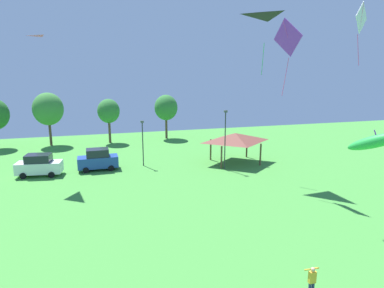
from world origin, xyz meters
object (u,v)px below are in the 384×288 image
parked_car_second_from_left (98,160)px  kite_flying_4 (361,20)px  kite_flying_0 (376,141)px  park_pavilion (235,137)px  kite_flying_3 (26,44)px  light_post_1 (143,140)px  kite_flying_2 (267,34)px  light_post_0 (225,137)px  parked_car_leftmost (39,165)px  treeline_tree_4 (166,108)px  treeline_tree_3 (109,111)px  treeline_tree_2 (48,109)px  person_standing_mid_field (312,280)px  kite_flying_5 (288,39)px

parked_car_second_from_left → kite_flying_4: bearing=-28.3°
kite_flying_0 → park_pavilion: 19.34m
parked_car_second_from_left → park_pavilion: 15.96m
kite_flying_3 → park_pavilion: 23.96m
light_post_1 → kite_flying_3: bearing=-170.3°
kite_flying_2 → park_pavilion: 12.10m
kite_flying_2 → kite_flying_0: bearing=-88.1°
kite_flying_4 → light_post_1: (-17.89, 11.91, -12.22)m
light_post_0 → park_pavilion: bearing=45.5°
parked_car_leftmost → treeline_tree_4: bearing=50.1°
kite_flying_0 → treeline_tree_3: kite_flying_0 is taller
parked_car_second_from_left → park_pavilion: bearing=-5.9°
park_pavilion → treeline_tree_4: 17.04m
kite_flying_2 → treeline_tree_3: size_ratio=0.67×
treeline_tree_2 → person_standing_mid_field: bearing=-67.2°
kite_flying_0 → light_post_1: (-12.75, 20.47, -3.44)m
parked_car_leftmost → treeline_tree_3: bearing=69.1°
park_pavilion → person_standing_mid_field: bearing=-103.5°
treeline_tree_2 → treeline_tree_3: 8.41m
person_standing_mid_field → kite_flying_0: size_ratio=0.46×
treeline_tree_3 → park_pavilion: bearing=-47.4°
parked_car_second_from_left → kite_flying_5: bearing=-32.6°
kite_flying_0 → kite_flying_2: 17.05m
person_standing_mid_field → kite_flying_5: kite_flying_5 is taller
kite_flying_2 → parked_car_second_from_left: (-17.32, 5.11, -13.26)m
parked_car_second_from_left → treeline_tree_2: treeline_tree_2 is taller
light_post_0 → parked_car_leftmost: bearing=171.8°
kite_flying_0 → parked_car_leftmost: size_ratio=0.79×
parked_car_leftmost → park_pavilion: bearing=5.4°
kite_flying_4 → treeline_tree_3: bearing=129.5°
treeline_tree_4 → parked_car_second_from_left: bearing=-125.6°
kite_flying_3 → parked_car_leftmost: kite_flying_3 is taller
parked_car_leftmost → treeline_tree_2: (-0.59, 14.94, 4.16)m
kite_flying_3 → kite_flying_5: size_ratio=0.37×
treeline_tree_3 → person_standing_mid_field: bearing=-78.1°
kite_flying_3 → light_post_0: kite_flying_3 is taller
light_post_0 → person_standing_mid_field: bearing=-99.5°
kite_flying_5 → light_post_0: kite_flying_5 is taller
person_standing_mid_field → treeline_tree_3: size_ratio=0.26×
kite_flying_2 → park_pavilion: kite_flying_2 is taller
kite_flying_0 → parked_car_leftmost: 31.30m
light_post_0 → kite_flying_4: bearing=-41.6°
kite_flying_4 → kite_flying_3: bearing=160.8°
kite_flying_4 → parked_car_second_from_left: bearing=153.1°
kite_flying_0 → parked_car_second_from_left: size_ratio=0.84×
kite_flying_4 → treeline_tree_2: (-29.51, 26.02, -9.94)m
park_pavilion → treeline_tree_3: treeline_tree_3 is taller
person_standing_mid_field → park_pavilion: 24.69m
kite_flying_2 → light_post_1: 17.59m
kite_flying_5 → light_post_1: bearing=138.3°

